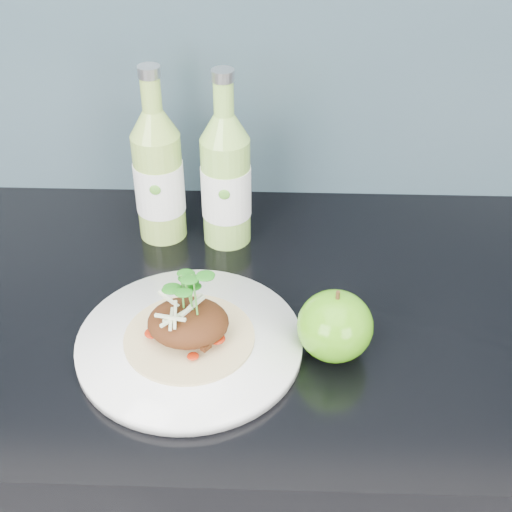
{
  "coord_description": "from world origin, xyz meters",
  "views": [
    {
      "loc": [
        0.06,
        0.96,
        1.52
      ],
      "look_at": [
        0.03,
        1.66,
        1.0
      ],
      "focal_mm": 50.0,
      "sensor_mm": 36.0,
      "label": 1
    }
  ],
  "objects_px": {
    "dinner_plate": "(190,343)",
    "green_apple": "(335,326)",
    "cider_bottle_right": "(226,180)",
    "cider_bottle_left": "(159,176)"
  },
  "relations": [
    {
      "from": "cider_bottle_left",
      "to": "green_apple",
      "type": "bearing_deg",
      "value": -67.59
    },
    {
      "from": "green_apple",
      "to": "dinner_plate",
      "type": "bearing_deg",
      "value": 179.53
    },
    {
      "from": "green_apple",
      "to": "cider_bottle_left",
      "type": "xyz_separation_m",
      "value": [
        -0.24,
        0.25,
        0.06
      ]
    },
    {
      "from": "cider_bottle_right",
      "to": "dinner_plate",
      "type": "bearing_deg",
      "value": -103.33
    },
    {
      "from": "green_apple",
      "to": "cider_bottle_left",
      "type": "distance_m",
      "value": 0.35
    },
    {
      "from": "cider_bottle_right",
      "to": "cider_bottle_left",
      "type": "bearing_deg",
      "value": 168.72
    },
    {
      "from": "green_apple",
      "to": "cider_bottle_left",
      "type": "bearing_deg",
      "value": 134.22
    },
    {
      "from": "green_apple",
      "to": "cider_bottle_right",
      "type": "relative_size",
      "value": 0.41
    },
    {
      "from": "cider_bottle_right",
      "to": "green_apple",
      "type": "bearing_deg",
      "value": -64.88
    },
    {
      "from": "dinner_plate",
      "to": "green_apple",
      "type": "bearing_deg",
      "value": -0.47
    }
  ]
}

